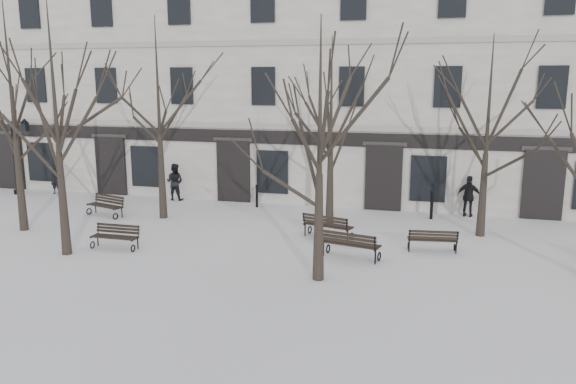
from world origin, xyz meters
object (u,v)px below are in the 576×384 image
(tree_1, at_px, (55,99))
(bench_0, at_px, (116,236))
(bench_2, at_px, (350,244))
(bench_4, at_px, (433,239))
(tree_0, at_px, (11,88))
(tree_2, at_px, (320,119))
(bench_3, at_px, (106,205))
(bench_1, at_px, (327,225))
(lamp_post, at_px, (19,151))

(tree_1, distance_m, bench_0, 4.91)
(tree_1, relative_size, bench_0, 4.96)
(bench_0, bearing_deg, bench_2, 6.36)
(bench_2, height_order, bench_4, bench_2)
(tree_1, bearing_deg, tree_0, 147.77)
(tree_2, height_order, bench_0, tree_2)
(bench_4, bearing_deg, bench_3, -13.92)
(bench_1, height_order, bench_3, bench_1)
(bench_0, xyz_separation_m, bench_1, (6.81, 3.05, 0.05))
(bench_1, relative_size, bench_3, 1.04)
(bench_0, relative_size, bench_4, 0.98)
(tree_1, xyz_separation_m, tree_2, (8.60, -0.22, -0.45))
(bench_2, bearing_deg, lamp_post, -5.78)
(bench_1, relative_size, bench_2, 0.97)
(tree_1, relative_size, lamp_post, 2.14)
(tree_0, relative_size, tree_1, 1.06)
(bench_1, bearing_deg, bench_2, 134.62)
(tree_2, relative_size, bench_0, 4.52)
(bench_3, bearing_deg, bench_0, -36.44)
(bench_3, distance_m, lamp_post, 7.46)
(bench_1, bearing_deg, tree_0, 25.14)
(tree_2, height_order, bench_4, tree_2)
(bench_0, xyz_separation_m, bench_3, (-2.93, 4.04, 0.03))
(tree_1, height_order, bench_1, tree_1)
(tree_2, relative_size, bench_2, 3.76)
(tree_1, distance_m, bench_1, 10.11)
(bench_0, relative_size, bench_3, 0.89)
(tree_0, height_order, bench_3, tree_0)
(tree_0, distance_m, tree_1, 4.15)
(bench_1, xyz_separation_m, bench_4, (3.73, -0.71, -0.06))
(bench_1, bearing_deg, bench_3, 10.39)
(bench_2, bearing_deg, bench_3, -2.78)
(tree_0, height_order, bench_4, tree_0)
(tree_1, distance_m, bench_3, 7.03)
(tree_0, bearing_deg, lamp_post, 130.10)
(tree_1, bearing_deg, bench_1, 26.60)
(lamp_post, bearing_deg, bench_1, -13.42)
(bench_0, bearing_deg, tree_0, 165.41)
(tree_2, bearing_deg, bench_0, 170.74)
(bench_1, distance_m, bench_2, 2.45)
(tree_1, distance_m, bench_2, 10.47)
(bench_0, bearing_deg, bench_1, 24.06)
(bench_3, xyz_separation_m, bench_4, (13.47, -1.70, -0.04))
(tree_0, xyz_separation_m, bench_2, (12.72, -0.33, -4.88))
(bench_1, height_order, bench_4, bench_1)
(tree_1, height_order, bench_2, tree_1)
(bench_1, bearing_deg, bench_0, 40.31)
(bench_0, bearing_deg, bench_3, 125.90)
(bench_1, xyz_separation_m, bench_2, (1.17, -2.15, 0.02))
(tree_1, bearing_deg, bench_2, 11.53)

